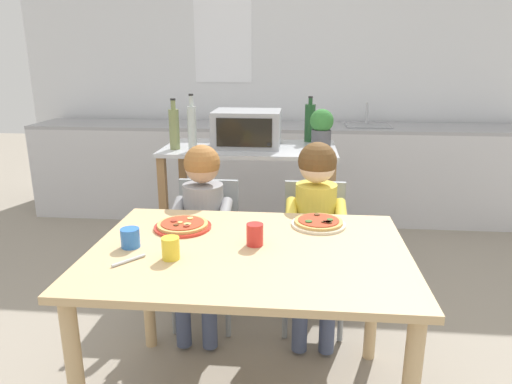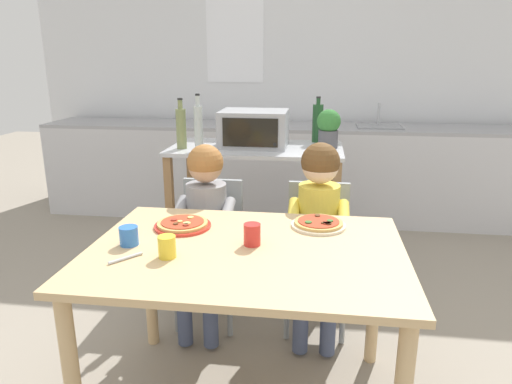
{
  "view_description": "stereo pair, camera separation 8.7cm",
  "coord_description": "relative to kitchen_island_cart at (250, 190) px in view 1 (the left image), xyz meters",
  "views": [
    {
      "loc": [
        0.19,
        -1.73,
        1.5
      ],
      "look_at": [
        0.0,
        0.3,
        0.9
      ],
      "focal_mm": 32.66,
      "sensor_mm": 36.0,
      "label": 1
    },
    {
      "loc": [
        0.28,
        -1.72,
        1.5
      ],
      "look_at": [
        0.0,
        0.3,
        0.9
      ],
      "focal_mm": 32.66,
      "sensor_mm": 36.0,
      "label": 2
    }
  ],
  "objects": [
    {
      "name": "back_wall_tiled",
      "position": [
        0.14,
        1.7,
        0.74
      ],
      "size": [
        5.18,
        0.13,
        2.7
      ],
      "color": "silver",
      "rests_on": "ground"
    },
    {
      "name": "ground_plane",
      "position": [
        0.14,
        -0.15,
        -0.62
      ],
      "size": [
        11.89,
        11.89,
        0.0
      ],
      "primitive_type": "plane",
      "color": "gray"
    },
    {
      "name": "pizza_plate_red_rimmed",
      "position": [
        -0.18,
        -1.14,
        0.15
      ],
      "size": [
        0.26,
        0.26,
        0.03
      ],
      "color": "red",
      "rests_on": "dining_table"
    },
    {
      "name": "kitchen_counter",
      "position": [
        0.14,
        1.29,
        -0.17
      ],
      "size": [
        4.66,
        0.6,
        1.08
      ],
      "color": "silver",
      "rests_on": "ground"
    },
    {
      "name": "bottle_brown_beer",
      "position": [
        -0.35,
        -0.18,
        0.45
      ],
      "size": [
        0.06,
        0.06,
        0.36
      ],
      "color": "#ADB7B2",
      "rests_on": "kitchen_island_cart"
    },
    {
      "name": "pizza_plate_cream",
      "position": [
        0.43,
        -1.05,
        0.15
      ],
      "size": [
        0.25,
        0.25,
        0.03
      ],
      "color": "beige",
      "rests_on": "dining_table"
    },
    {
      "name": "dining_chair_right",
      "position": [
        0.43,
        -0.61,
        -0.14
      ],
      "size": [
        0.36,
        0.36,
        0.81
      ],
      "color": "gray",
      "rests_on": "ground"
    },
    {
      "name": "serving_spoon",
      "position": [
        -0.3,
        -1.51,
        0.15
      ],
      "size": [
        0.1,
        0.12,
        0.01
      ],
      "primitive_type": "cylinder",
      "rotation": [
        0.0,
        1.57,
        0.88
      ],
      "color": "#B7BABF",
      "rests_on": "dining_table"
    },
    {
      "name": "drinking_cup_yellow",
      "position": [
        -0.15,
        -1.46,
        0.18
      ],
      "size": [
        0.07,
        0.07,
        0.09
      ],
      "primitive_type": "cylinder",
      "color": "yellow",
      "rests_on": "dining_table"
    },
    {
      "name": "dining_chair_left",
      "position": [
        -0.18,
        -0.62,
        -0.14
      ],
      "size": [
        0.36,
        0.36,
        0.81
      ],
      "color": "gray",
      "rests_on": "ground"
    },
    {
      "name": "child_in_grey_shirt",
      "position": [
        -0.18,
        -0.74,
        0.06
      ],
      "size": [
        0.32,
        0.42,
        1.03
      ],
      "color": "#424C6B",
      "rests_on": "ground"
    },
    {
      "name": "child_in_yellow_shirt",
      "position": [
        0.43,
        -0.72,
        0.08
      ],
      "size": [
        0.32,
        0.42,
        1.05
      ],
      "color": "#424C6B",
      "rests_on": "ground"
    },
    {
      "name": "bottle_clear_vinegar",
      "position": [
        0.4,
        0.25,
        0.44
      ],
      "size": [
        0.07,
        0.07,
        0.32
      ],
      "color": "#1E4723",
      "rests_on": "kitchen_island_cart"
    },
    {
      "name": "toaster_oven",
      "position": [
        -0.02,
        0.02,
        0.42
      ],
      "size": [
        0.44,
        0.37,
        0.24
      ],
      "color": "#999BA0",
      "rests_on": "kitchen_island_cart"
    },
    {
      "name": "bottle_squat_spirits",
      "position": [
        -0.48,
        -0.12,
        0.44
      ],
      "size": [
        0.07,
        0.07,
        0.33
      ],
      "color": "olive",
      "rests_on": "kitchen_island_cart"
    },
    {
      "name": "drinking_cup_blue",
      "position": [
        -0.34,
        -1.37,
        0.18
      ],
      "size": [
        0.08,
        0.08,
        0.08
      ],
      "primitive_type": "cylinder",
      "color": "blue",
      "rests_on": "dining_table"
    },
    {
      "name": "dining_table",
      "position": [
        0.14,
        -1.34,
        0.04
      ],
      "size": [
        1.27,
        0.91,
        0.75
      ],
      "color": "tan",
      "rests_on": "ground"
    },
    {
      "name": "drinking_cup_red",
      "position": [
        0.16,
        -1.3,
        0.18
      ],
      "size": [
        0.07,
        0.07,
        0.09
      ],
      "primitive_type": "cylinder",
      "color": "red",
      "rests_on": "dining_table"
    },
    {
      "name": "kitchen_island_cart",
      "position": [
        0.0,
        0.0,
        0.0
      ],
      "size": [
        1.15,
        0.6,
        0.92
      ],
      "color": "#B7BABF",
      "rests_on": "ground"
    },
    {
      "name": "potted_herb_plant",
      "position": [
        0.47,
        0.03,
        0.44
      ],
      "size": [
        0.16,
        0.16,
        0.25
      ],
      "color": "#4C4C51",
      "rests_on": "kitchen_island_cart"
    }
  ]
}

